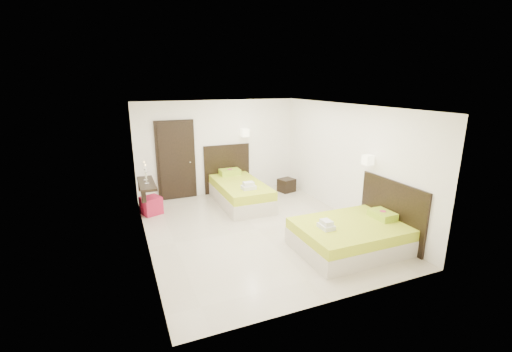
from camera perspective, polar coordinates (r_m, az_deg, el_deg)
name	(u,v)px	position (r m, az deg, el deg)	size (l,w,h in m)	color
floor	(257,229)	(7.47, 0.18, -8.82)	(5.50, 5.50, 0.00)	beige
bed_single	(239,191)	(8.93, -2.82, -2.45)	(1.32, 2.20, 1.82)	beige
bed_double	(353,234)	(6.79, 15.86, -9.31)	(1.98, 1.68, 1.63)	beige
nightstand	(286,185)	(9.91, 5.10, -1.52)	(0.42, 0.38, 0.38)	black
ottoman	(151,205)	(8.59, -17.07, -4.71)	(0.42, 0.42, 0.42)	maroon
door	(176,161)	(9.31, -13.17, 2.51)	(1.02, 0.15, 2.14)	black
console_shelf	(146,184)	(8.21, -17.84, -1.24)	(0.35, 1.20, 0.78)	black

